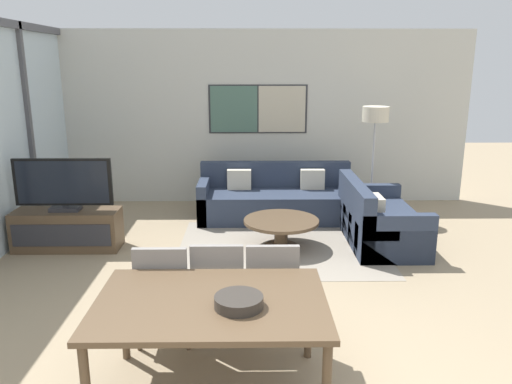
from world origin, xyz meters
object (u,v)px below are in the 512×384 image
at_px(sofa_main, 276,200).
at_px(floor_lamp, 375,122).
at_px(fruit_bowl, 239,301).
at_px(sofa_side, 375,222).
at_px(dining_table, 211,309).
at_px(tv_console, 68,230).
at_px(dining_chair_left, 164,287).
at_px(television, 63,185).
at_px(dining_chair_right, 272,284).
at_px(dining_chair_centre, 218,284).
at_px(coffee_table, 281,226).

xyz_separation_m(sofa_main, floor_lamp, (1.44, 0.01, 1.17)).
relative_size(sofa_main, fruit_bowl, 7.12).
distance_m(sofa_side, dining_table, 3.64).
bearing_deg(tv_console, dining_chair_left, -54.27).
bearing_deg(fruit_bowl, television, 126.45).
xyz_separation_m(tv_console, floor_lamp, (4.12, 1.30, 1.20)).
relative_size(tv_console, dining_chair_right, 1.47).
xyz_separation_m(dining_chair_centre, floor_lamp, (2.10, 3.44, 0.95)).
relative_size(television, coffee_table, 1.26).
bearing_deg(dining_table, sofa_main, 81.06).
height_order(television, dining_chair_right, television).
bearing_deg(floor_lamp, dining_chair_right, -115.57).
bearing_deg(dining_chair_centre, dining_chair_right, -1.66).
distance_m(dining_table, dining_chair_centre, 0.77).
distance_m(sofa_side, fruit_bowl, 3.65).
xyz_separation_m(dining_chair_left, fruit_bowl, (0.63, -0.80, 0.28)).
height_order(dining_table, dining_chair_centre, dining_chair_centre).
bearing_deg(television, sofa_side, 2.70).
bearing_deg(dining_chair_right, sofa_main, 86.42).
bearing_deg(dining_chair_centre, sofa_main, 79.14).
bearing_deg(sofa_main, sofa_side, -41.71).
relative_size(television, dining_chair_right, 1.35).
relative_size(dining_table, floor_lamp, 0.94).
bearing_deg(dining_table, dining_chair_left, 122.46).
distance_m(tv_console, dining_chair_right, 3.29).
relative_size(tv_console, fruit_bowl, 4.03).
bearing_deg(dining_chair_right, fruit_bowl, -106.71).
distance_m(television, floor_lamp, 4.37).
relative_size(sofa_side, dining_table, 1.02).
bearing_deg(dining_chair_centre, floor_lamp, 58.67).
xyz_separation_m(dining_chair_right, fruit_bowl, (-0.25, -0.84, 0.28)).
bearing_deg(television, tv_console, -90.00).
bearing_deg(fruit_bowl, floor_lamp, 66.09).
relative_size(sofa_main, dining_chair_centre, 2.60).
bearing_deg(sofa_main, fruit_bowl, -96.24).
bearing_deg(dining_chair_left, tv_console, 125.73).
relative_size(television, dining_chair_left, 1.35).
height_order(sofa_side, fruit_bowl, same).
height_order(sofa_side, floor_lamp, floor_lamp).
relative_size(dining_chair_left, fruit_bowl, 2.74).
xyz_separation_m(coffee_table, dining_chair_right, (-0.22, -2.16, 0.22)).
bearing_deg(dining_table, television, 124.96).
xyz_separation_m(dining_table, dining_chair_right, (0.44, 0.74, -0.17)).
relative_size(television, floor_lamp, 0.72).
bearing_deg(sofa_main, dining_table, -98.94).
height_order(sofa_side, dining_chair_right, dining_chair_right).
distance_m(television, dining_chair_centre, 2.97).
distance_m(sofa_side, dining_chair_centre, 3.01).
distance_m(television, dining_table, 3.54).
bearing_deg(dining_chair_left, television, 125.72).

